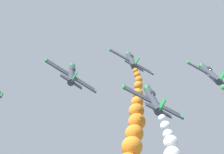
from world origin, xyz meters
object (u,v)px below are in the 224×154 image
(airplane_lead, at_px, (131,60))
(airplane_right_inner, at_px, (211,74))
(airplane_left_inner, at_px, (72,74))
(airplane_left_outer, at_px, (153,100))

(airplane_lead, relative_size, airplane_right_inner, 1.00)
(airplane_left_inner, xyz_separation_m, airplane_right_inner, (22.60, -0.04, -0.35))
(airplane_left_outer, bearing_deg, airplane_lead, 91.11)
(airplane_right_inner, xyz_separation_m, airplane_left_outer, (-11.32, -11.38, -0.38))
(airplane_lead, height_order, airplane_left_outer, airplane_lead)
(airplane_left_outer, bearing_deg, airplane_right_inner, 45.17)
(airplane_lead, distance_m, airplane_right_inner, 16.36)
(airplane_right_inner, bearing_deg, airplane_left_inner, 179.90)
(airplane_lead, distance_m, airplane_left_outer, 22.76)
(airplane_right_inner, distance_m, airplane_left_outer, 16.06)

